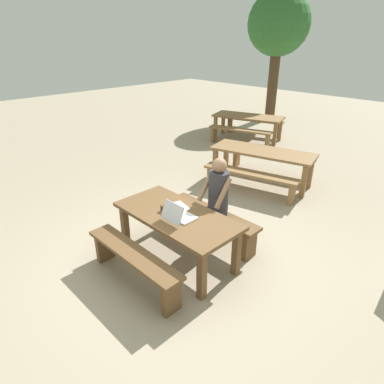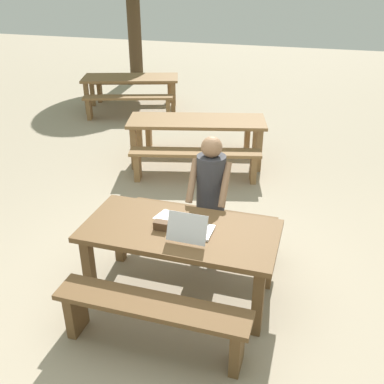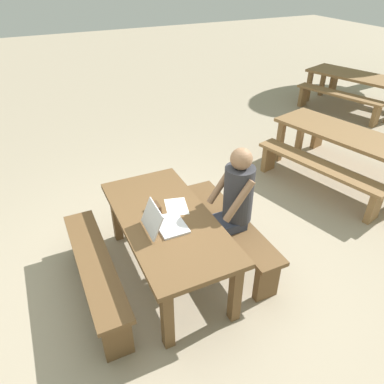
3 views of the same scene
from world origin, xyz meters
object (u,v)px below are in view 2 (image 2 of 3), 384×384
at_px(picnic_table_front, 180,238).
at_px(small_pouch, 161,225).
at_px(person_seated, 210,190).
at_px(picnic_table_mid, 131,81).
at_px(picnic_table_rear, 197,126).
at_px(laptop, 191,229).

height_order(picnic_table_front, small_pouch, small_pouch).
height_order(small_pouch, person_seated, person_seated).
bearing_deg(picnic_table_mid, picnic_table_rear, -66.26).
bearing_deg(small_pouch, picnic_table_rear, 100.47).
relative_size(picnic_table_front, small_pouch, 13.31).
bearing_deg(picnic_table_front, small_pouch, -161.07).
relative_size(small_pouch, person_seated, 0.10).
bearing_deg(picnic_table_mid, laptop, -79.52).
distance_m(person_seated, picnic_table_mid, 5.66).
bearing_deg(person_seated, picnic_table_rear, 109.23).
relative_size(picnic_table_front, picnic_table_rear, 0.79).
height_order(person_seated, picnic_table_rear, person_seated).
distance_m(picnic_table_front, picnic_table_mid, 6.21).
bearing_deg(small_pouch, laptop, -5.09).
distance_m(person_seated, picnic_table_rear, 2.51).
distance_m(picnic_table_front, laptop, 0.22).
distance_m(laptop, picnic_table_mid, 6.34).
bearing_deg(picnic_table_front, picnic_table_mid, 117.89).
distance_m(picnic_table_front, person_seated, 0.72).
height_order(small_pouch, picnic_table_mid, small_pouch).
bearing_deg(laptop, small_pouch, -4.37).
xyz_separation_m(picnic_table_front, laptop, (0.13, -0.08, 0.17)).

